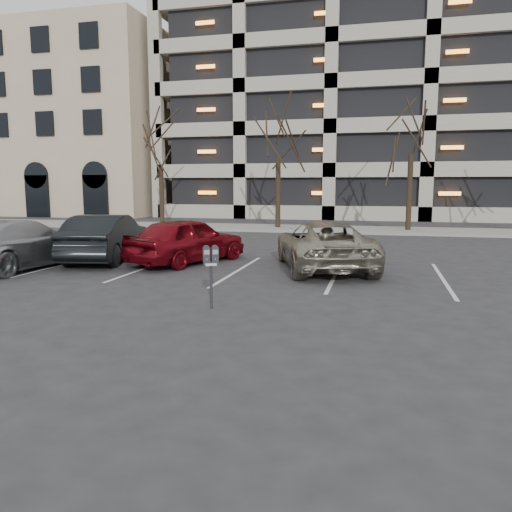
% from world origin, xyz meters
% --- Properties ---
extents(ground, '(140.00, 140.00, 0.00)m').
position_xyz_m(ground, '(0.00, 0.00, 0.00)').
color(ground, '#28282B').
rests_on(ground, ground).
extents(sidewalk, '(80.00, 4.00, 0.12)m').
position_xyz_m(sidewalk, '(0.00, 16.00, 0.06)').
color(sidewalk, gray).
rests_on(sidewalk, ground).
extents(stall_lines, '(16.90, 5.20, 0.00)m').
position_xyz_m(stall_lines, '(-1.40, 2.30, 0.01)').
color(stall_lines, silver).
rests_on(stall_lines, ground).
extents(parking_garage, '(52.00, 20.00, 19.00)m').
position_xyz_m(parking_garage, '(12.00, 33.84, 9.26)').
color(parking_garage, black).
rests_on(parking_garage, ground).
extents(office_building, '(26.00, 16.20, 15.00)m').
position_xyz_m(office_building, '(-28.00, 29.92, 7.49)').
color(office_building, tan).
rests_on(office_building, ground).
extents(tree_a, '(3.43, 3.43, 7.80)m').
position_xyz_m(tree_a, '(-10.00, 16.00, 5.63)').
color(tree_a, black).
rests_on(tree_a, ground).
extents(tree_b, '(3.91, 3.91, 8.89)m').
position_xyz_m(tree_b, '(-3.00, 16.00, 6.43)').
color(tree_b, black).
rests_on(tree_b, ground).
extents(tree_c, '(3.95, 3.95, 8.99)m').
position_xyz_m(tree_c, '(4.00, 16.00, 6.50)').
color(tree_c, black).
rests_on(tree_c, ground).
extents(parking_meter, '(0.34, 0.24, 1.25)m').
position_xyz_m(parking_meter, '(-0.69, -2.12, 0.96)').
color(parking_meter, black).
rests_on(parking_meter, ground).
extents(suv_silver, '(3.73, 5.51, 1.41)m').
position_xyz_m(suv_silver, '(0.95, 3.24, 0.70)').
color(suv_silver, '#A7A08E').
rests_on(suv_silver, ground).
extents(car_red, '(3.17, 4.62, 1.46)m').
position_xyz_m(car_red, '(-3.36, 3.31, 0.73)').
color(car_red, maroon).
rests_on(car_red, ground).
extents(car_dark, '(2.46, 4.81, 1.51)m').
position_xyz_m(car_dark, '(-6.11, 3.17, 0.76)').
color(car_dark, black).
rests_on(car_dark, ground).
extents(car_silver, '(2.44, 5.19, 1.46)m').
position_xyz_m(car_silver, '(-7.82, 1.16, 0.73)').
color(car_silver, '#9DA0A4').
rests_on(car_silver, ground).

